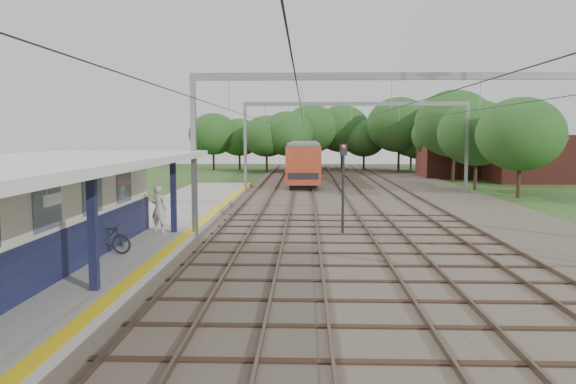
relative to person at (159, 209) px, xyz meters
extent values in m
cube|color=#473D33|center=(10.54, 15.00, -1.29)|extent=(18.00, 90.00, 0.10)
cube|color=gray|center=(-0.96, -1.00, -1.17)|extent=(5.00, 52.00, 0.35)
cube|color=yellow|center=(1.29, -1.00, -0.99)|extent=(0.45, 52.00, 0.01)
cube|color=beige|center=(-2.36, -8.00, 0.71)|extent=(3.20, 18.00, 3.40)
cube|color=#111438|center=(-0.74, -8.00, -0.29)|extent=(0.06, 18.00, 1.40)
cube|color=slate|center=(-0.73, -8.00, 1.21)|extent=(0.05, 16.00, 1.30)
cube|color=#111438|center=(0.64, -9.00, 0.61)|extent=(0.22, 0.22, 3.20)
cube|color=#111438|center=(0.64, 0.00, 0.61)|extent=(0.22, 0.22, 3.20)
cube|color=silver|center=(-1.26, -9.00, 2.33)|extent=(6.40, 20.00, 0.24)
cube|color=white|center=(0.54, -11.00, 1.66)|extent=(0.06, 0.85, 0.26)
cube|color=brown|center=(2.32, 15.00, -1.17)|extent=(0.07, 88.00, 0.15)
cube|color=brown|center=(3.75, 15.00, -1.17)|extent=(0.07, 88.00, 0.15)
cube|color=brown|center=(5.32, 15.00, -1.17)|extent=(0.07, 88.00, 0.15)
cube|color=brown|center=(6.75, 15.00, -1.17)|extent=(0.07, 88.00, 0.15)
cube|color=brown|center=(9.02, 15.00, -1.17)|extent=(0.07, 88.00, 0.15)
cube|color=brown|center=(10.45, 15.00, -1.17)|extent=(0.07, 88.00, 0.15)
cube|color=brown|center=(12.62, 15.00, -1.17)|extent=(0.07, 88.00, 0.15)
cube|color=brown|center=(14.05, 15.00, -1.17)|extent=(0.07, 88.00, 0.15)
cube|color=gray|center=(1.54, 0.00, 2.16)|extent=(0.22, 0.22, 7.00)
cube|color=gray|center=(10.04, 0.00, 5.51)|extent=(17.00, 0.20, 0.30)
cube|color=gray|center=(1.54, 20.00, 2.16)|extent=(0.22, 0.22, 7.00)
cube|color=gray|center=(18.54, 20.00, 2.16)|extent=(0.22, 0.22, 7.00)
cube|color=gray|center=(10.04, 20.00, 5.51)|extent=(17.00, 0.20, 0.30)
cylinder|color=black|center=(3.04, 15.00, 4.16)|extent=(0.02, 88.00, 0.02)
cylinder|color=black|center=(6.04, 15.00, 4.16)|extent=(0.02, 88.00, 0.02)
cylinder|color=black|center=(9.74, 15.00, 4.16)|extent=(0.02, 88.00, 0.02)
cylinder|color=black|center=(13.34, 15.00, 4.16)|extent=(0.02, 88.00, 0.02)
cylinder|color=#382619|center=(-3.46, 46.00, 0.10)|extent=(0.28, 0.28, 2.88)
ellipsoid|color=#18431A|center=(-3.46, 46.00, 3.62)|extent=(6.72, 6.72, 5.76)
cylinder|color=#382619|center=(2.54, 48.00, -0.08)|extent=(0.28, 0.28, 2.52)
ellipsoid|color=#18431A|center=(2.54, 48.00, 3.00)|extent=(5.88, 5.88, 5.04)
cylinder|color=#382619|center=(8.54, 45.00, 0.28)|extent=(0.28, 0.28, 3.24)
ellipsoid|color=#18431A|center=(8.54, 45.00, 4.24)|extent=(7.56, 7.56, 6.48)
cylinder|color=#382619|center=(14.54, 47.00, 0.01)|extent=(0.28, 0.28, 2.70)
ellipsoid|color=#18431A|center=(14.54, 47.00, 3.31)|extent=(6.30, 6.30, 5.40)
cylinder|color=#382619|center=(21.04, 23.00, -0.08)|extent=(0.28, 0.28, 2.52)
ellipsoid|color=#18431A|center=(21.04, 23.00, 3.00)|extent=(5.88, 5.88, 5.04)
cylinder|color=#382619|center=(21.54, 39.00, 0.10)|extent=(0.28, 0.28, 2.88)
ellipsoid|color=#18431A|center=(21.54, 39.00, 3.62)|extent=(6.72, 6.72, 5.76)
cube|color=brown|center=(27.54, 31.00, 0.91)|extent=(7.00, 6.00, 4.50)
cube|color=maroon|center=(27.54, 31.00, 4.06)|extent=(4.99, 6.12, 4.99)
cube|color=brown|center=(22.54, 37.00, 1.16)|extent=(8.00, 6.00, 5.00)
cube|color=maroon|center=(22.54, 37.00, 4.56)|extent=(5.52, 6.12, 5.52)
imported|color=beige|center=(0.00, 0.00, 0.00)|extent=(0.84, 0.69, 1.99)
imported|color=black|center=(-0.66, -4.44, -0.45)|extent=(1.87, 0.82, 1.09)
cube|color=black|center=(6.04, 28.86, -1.02)|extent=(2.24, 15.99, 0.44)
cube|color=#A33318|center=(6.04, 28.86, 0.72)|extent=(2.80, 17.38, 3.03)
cube|color=black|center=(6.04, 28.86, 1.02)|extent=(2.84, 15.99, 0.87)
cube|color=slate|center=(6.04, 28.86, 2.35)|extent=(2.58, 17.38, 0.28)
cube|color=black|center=(6.04, 46.83, -1.02)|extent=(2.24, 15.99, 0.44)
cube|color=#A33318|center=(6.04, 46.83, 0.72)|extent=(2.80, 17.38, 3.03)
cube|color=black|center=(6.04, 46.83, 1.02)|extent=(2.84, 15.99, 0.87)
cube|color=slate|center=(6.04, 46.83, 2.35)|extent=(2.58, 17.38, 0.28)
cylinder|color=black|center=(7.89, 1.45, 0.51)|extent=(0.16, 0.16, 3.71)
cube|color=black|center=(7.89, 1.45, 2.47)|extent=(0.32, 0.26, 0.51)
sphere|color=red|center=(7.89, 1.35, 2.62)|extent=(0.13, 0.13, 0.13)
camera|label=1|loc=(6.23, -23.39, 3.09)|focal=35.00mm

